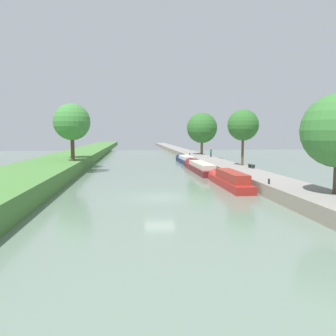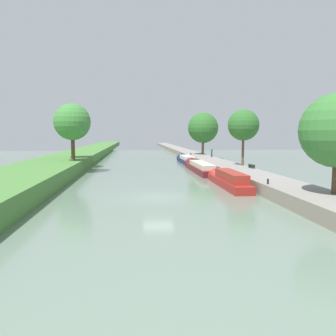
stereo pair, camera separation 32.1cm
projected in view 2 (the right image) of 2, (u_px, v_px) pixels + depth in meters
ground_plane at (158, 197)px, 27.70m from camera, size 160.00×160.00×0.00m
right_towpath at (284, 189)px, 28.74m from camera, size 4.00×260.00×1.04m
stone_quay at (260, 189)px, 28.52m from camera, size 0.25×260.00×1.09m
narrowboat_red at (228, 180)px, 33.31m from camera, size 1.81×10.72×2.11m
narrowboat_maroon at (199, 167)px, 46.84m from camera, size 2.14×14.68×2.04m
narrowboat_navy at (186, 160)px, 61.03m from camera, size 2.09×11.70×1.98m
tree_rightbank_midnear at (243, 125)px, 44.08m from camera, size 4.13×4.13×7.44m
tree_rightbank_midfar at (203, 128)px, 68.33m from camera, size 6.22×6.22×8.55m
tree_leftbank_downstream at (72, 122)px, 43.94m from camera, size 4.83×4.83×7.58m
tree_leftbank_upstream at (72, 125)px, 49.81m from camera, size 4.51×4.51×7.21m
person_walking at (212, 152)px, 60.64m from camera, size 0.34×0.34×1.66m
mooring_bollard_near at (268, 181)px, 27.95m from camera, size 0.16×0.16×0.45m
mooring_bollard_far at (191, 154)px, 66.09m from camera, size 0.16×0.16×0.45m
park_bench at (252, 165)px, 41.06m from camera, size 0.44×1.50×0.47m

